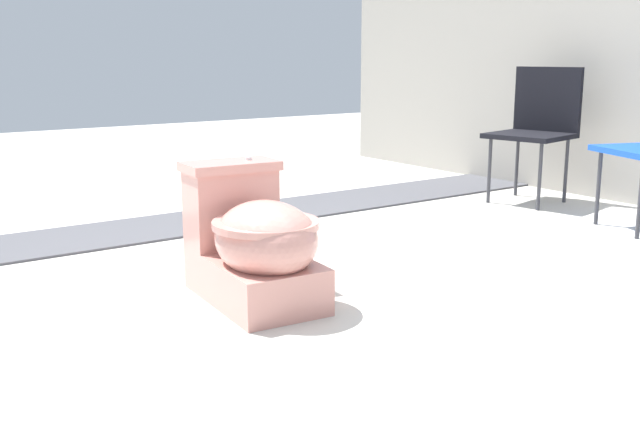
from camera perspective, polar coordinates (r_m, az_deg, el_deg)
The scene contains 4 objects.
ground_plane at distance 2.92m, azimuth -2.08°, elevation -6.23°, with size 14.00×14.00×0.00m, color beige.
gravel_strip at distance 4.30m, azimuth -6.47°, elevation -0.22°, with size 0.56×8.00×0.01m, color #4C4C51.
toilet at distance 2.80m, azimuth -4.98°, elevation -2.35°, with size 0.66×0.43×0.52m.
folding_chair_left at distance 4.89m, azimuth 16.31°, elevation 6.88°, with size 0.52×0.52×0.83m.
Camera 1 is at (2.32, -1.51, 0.92)m, focal length 42.00 mm.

